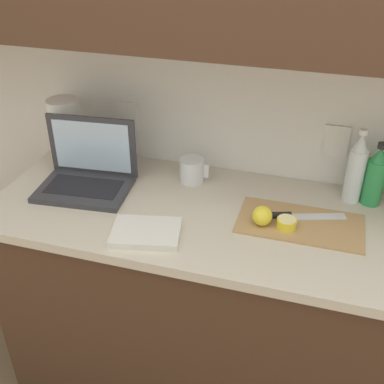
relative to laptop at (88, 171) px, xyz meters
The scene contains 12 objects.
wall_back 0.98m from the laptop, 14.81° to the left, with size 5.20×0.38×2.60m.
counter_unit 0.92m from the laptop, ahead, with size 2.10×0.64×0.90m.
laptop is the anchor object (origin of this frame).
cutting_board 0.80m from the laptop, ahead, with size 0.41×0.22×0.01m, color tan.
knife 0.75m from the laptop, ahead, with size 0.29×0.12×0.02m.
lemon_half_cut 0.76m from the laptop, ahead, with size 0.07×0.07×0.03m.
lemon_whole_beside 0.68m from the laptop, ahead, with size 0.07×0.07×0.07m.
bottle_oil_tall 1.04m from the laptop, ahead, with size 0.07×0.07×0.24m.
bottle_water_clear 0.97m from the laptop, 10.44° to the left, with size 0.06×0.06×0.28m.
measuring_cup 0.39m from the laptop, 21.38° to the left, with size 0.11×0.09×0.09m.
paper_towel_roll 0.25m from the laptop, 135.92° to the left, with size 0.13×0.13×0.26m.
dish_towel 0.40m from the laptop, 36.27° to the right, with size 0.22×0.16×0.02m, color silver.
Camera 1 is at (0.07, -1.35, 1.84)m, focal length 45.00 mm.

